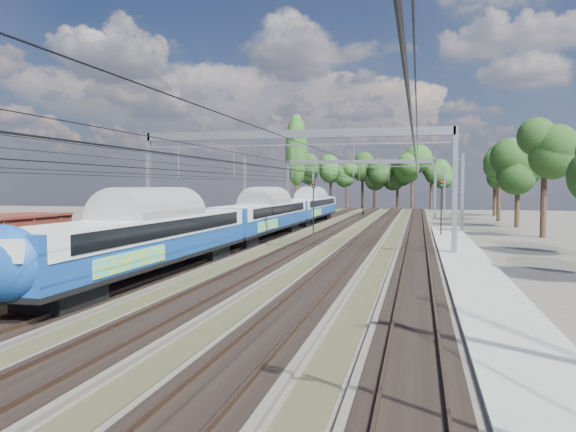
% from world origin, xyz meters
% --- Properties ---
extents(track_bed, '(21.00, 130.00, 0.34)m').
position_xyz_m(track_bed, '(-0.00, 45.00, 0.10)').
color(track_bed, '#47423A').
rests_on(track_bed, ground).
extents(platform, '(3.00, 70.00, 0.30)m').
position_xyz_m(platform, '(12.00, 20.00, 0.15)').
color(platform, gray).
rests_on(platform, ground).
extents(catenary, '(25.65, 130.00, 9.00)m').
position_xyz_m(catenary, '(0.33, 52.69, 6.40)').
color(catenary, gray).
rests_on(catenary, ground).
extents(tree_belt, '(39.85, 101.94, 12.06)m').
position_xyz_m(tree_belt, '(7.84, 89.33, 8.27)').
color(tree_belt, black).
rests_on(tree_belt, ground).
extents(poplar, '(4.40, 4.40, 19.04)m').
position_xyz_m(poplar, '(-14.50, 98.00, 11.89)').
color(poplar, black).
rests_on(poplar, ground).
extents(emu_train, '(3.19, 67.45, 4.67)m').
position_xyz_m(emu_train, '(-4.50, 38.47, 2.75)').
color(emu_train, black).
rests_on(emu_train, ground).
extents(worker, '(0.48, 0.70, 1.83)m').
position_xyz_m(worker, '(0.59, 78.45, 0.92)').
color(worker, black).
rests_on(worker, ground).
extents(signal_near, '(0.38, 0.35, 5.34)m').
position_xyz_m(signal_near, '(-0.85, 43.06, 3.38)').
color(signal_near, black).
rests_on(signal_near, ground).
extents(signal_far, '(0.35, 0.31, 5.44)m').
position_xyz_m(signal_far, '(11.16, 44.30, 3.44)').
color(signal_far, black).
rests_on(signal_far, ground).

